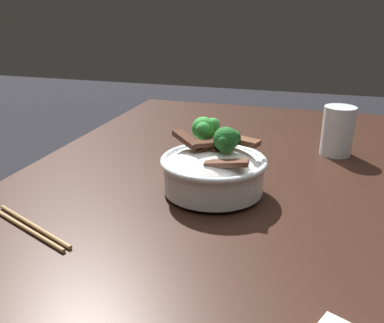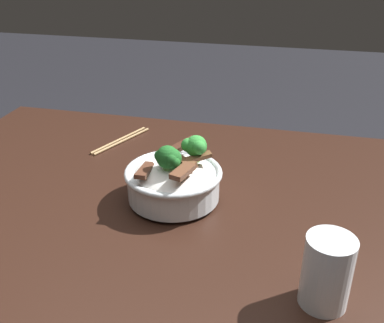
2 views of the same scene
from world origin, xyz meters
name	(u,v)px [view 1 (image 1 of 2)]	position (x,y,z in m)	size (l,w,h in m)	color
dining_table	(211,228)	(0.00, 0.00, 0.68)	(1.40, 0.85, 0.79)	black
rice_bowl	(214,167)	(0.05, 0.02, 0.84)	(0.21, 0.21, 0.14)	silver
drinking_glass	(337,134)	(-0.25, 0.25, 0.84)	(0.08, 0.08, 0.12)	white
chopsticks_pair	(30,227)	(0.27, -0.24, 0.79)	(0.10, 0.20, 0.01)	#9E7A4C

